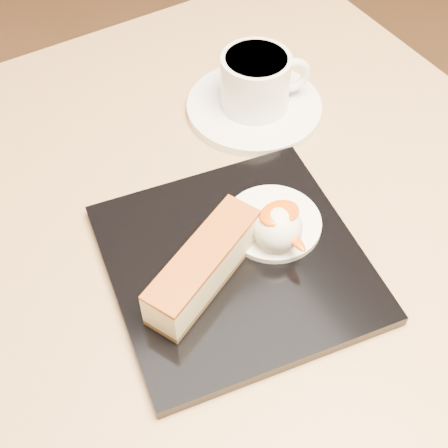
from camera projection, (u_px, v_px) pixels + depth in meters
table at (201, 363)px, 0.67m from camera, size 0.80×0.80×0.72m
dessert_plate at (236, 262)px, 0.56m from camera, size 0.25×0.25×0.01m
cheesecake at (204, 266)px, 0.53m from camera, size 0.13×0.09×0.04m
cream_smear at (273, 223)px, 0.58m from camera, size 0.09×0.09×0.01m
ice_cream_scoop at (278, 228)px, 0.55m from camera, size 0.04×0.04×0.04m
mango_sauce at (279, 213)px, 0.54m from camera, size 0.04×0.03×0.01m
mint_sprig at (232, 215)px, 0.58m from camera, size 0.04×0.03×0.00m
saucer at (254, 107)px, 0.70m from camera, size 0.15×0.15×0.01m
coffee_cup at (257, 80)px, 0.67m from camera, size 0.10×0.07×0.06m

